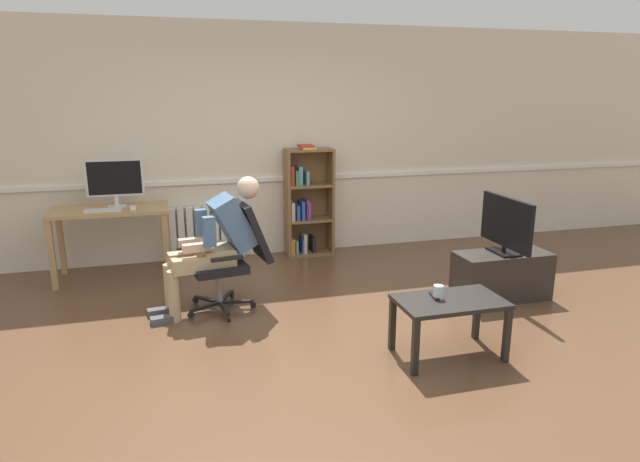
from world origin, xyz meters
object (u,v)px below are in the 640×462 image
(drinking_glass, at_px, (438,292))
(imac_monitor, at_px, (115,179))
(office_chair, at_px, (234,252))
(tv_stand, at_px, (501,276))
(keyboard, at_px, (103,210))
(spare_remote, at_px, (434,296))
(bookshelf, at_px, (306,204))
(computer_desk, at_px, (110,219))
(radiator, at_px, (207,233))
(tv_screen, at_px, (506,224))
(computer_mouse, at_px, (133,208))
(person_seated, at_px, (215,241))
(coffee_table, at_px, (450,308))

(drinking_glass, bearing_deg, imac_monitor, 132.73)
(office_chair, relative_size, tv_stand, 1.10)
(keyboard, bearing_deg, spare_remote, -43.19)
(drinking_glass, bearing_deg, office_chair, 134.77)
(bookshelf, bearing_deg, drinking_glass, -84.03)
(office_chair, distance_m, tv_stand, 2.54)
(computer_desk, bearing_deg, radiator, 21.15)
(tv_stand, relative_size, tv_screen, 1.16)
(computer_desk, distance_m, bookshelf, 2.20)
(office_chair, xyz_separation_m, tv_stand, (2.48, -0.46, -0.30))
(office_chair, relative_size, spare_remote, 6.53)
(imac_monitor, height_order, computer_mouse, imac_monitor)
(imac_monitor, xyz_separation_m, person_seated, (0.90, -1.28, -0.40))
(keyboard, bearing_deg, office_chair, -41.15)
(radiator, relative_size, office_chair, 0.87)
(coffee_table, height_order, drinking_glass, drinking_glass)
(bookshelf, height_order, person_seated, bookshelf)
(office_chair, height_order, person_seated, person_seated)
(office_chair, distance_m, person_seated, 0.21)
(drinking_glass, height_order, spare_remote, drinking_glass)
(bookshelf, relative_size, spare_remote, 8.89)
(computer_desk, height_order, keyboard, keyboard)
(computer_desk, xyz_separation_m, imac_monitor, (0.07, 0.08, 0.40))
(radiator, bearing_deg, spare_remote, -63.26)
(radiator, xyz_separation_m, office_chair, (0.13, -1.57, 0.21))
(bookshelf, relative_size, radiator, 1.56)
(radiator, distance_m, drinking_glass, 3.27)
(radiator, distance_m, coffee_table, 3.34)
(office_chair, xyz_separation_m, person_seated, (-0.17, -0.03, 0.12))
(bookshelf, bearing_deg, radiator, 175.22)
(person_seated, relative_size, coffee_table, 1.53)
(radiator, height_order, spare_remote, radiator)
(computer_mouse, bearing_deg, tv_screen, -24.20)
(tv_stand, relative_size, spare_remote, 5.96)
(bookshelf, bearing_deg, computer_mouse, -168.01)
(radiator, height_order, office_chair, office_chair)
(computer_desk, distance_m, imac_monitor, 0.42)
(spare_remote, bearing_deg, keyboard, 146.58)
(imac_monitor, bearing_deg, computer_mouse, -49.35)
(bookshelf, xyz_separation_m, coffee_table, (0.37, -2.86, -0.24))
(imac_monitor, distance_m, person_seated, 1.62)
(radiator, relative_size, tv_screen, 1.11)
(computer_desk, height_order, computer_mouse, computer_mouse)
(computer_desk, relative_size, radiator, 1.38)
(computer_mouse, xyz_separation_m, bookshelf, (1.94, 0.41, -0.15))
(keyboard, relative_size, person_seated, 0.30)
(tv_stand, bearing_deg, computer_mouse, 155.79)
(computer_mouse, relative_size, drinking_glass, 0.98)
(tv_screen, bearing_deg, coffee_table, 131.73)
(computer_desk, bearing_deg, drinking_glass, -45.56)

